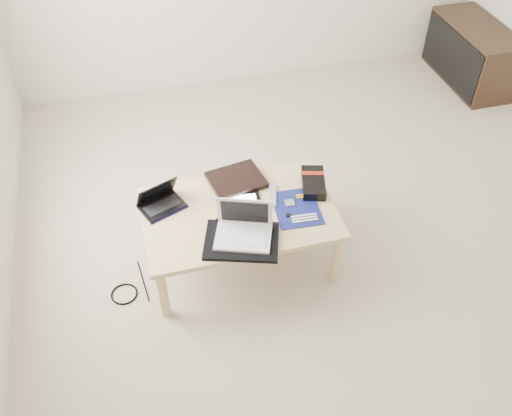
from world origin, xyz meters
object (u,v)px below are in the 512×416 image
object	(u,v)px
white_laptop	(244,229)
gpu_box	(313,183)
media_cabinet	(472,54)
netbook	(160,202)
coffee_table	(239,218)

from	to	relation	value
white_laptop	gpu_box	bearing A→B (deg)	30.72
white_laptop	gpu_box	xyz separation A→B (m)	(0.50, 0.30, -0.04)
media_cabinet	white_laptop	bearing A→B (deg)	-144.55
netbook	coffee_table	bearing A→B (deg)	-20.68
media_cabinet	netbook	size ratio (longest dim) A/B	3.09
coffee_table	netbook	size ratio (longest dim) A/B	3.78
media_cabinet	netbook	bearing A→B (deg)	-154.14
coffee_table	gpu_box	xyz separation A→B (m)	(0.48, 0.10, 0.08)
netbook	gpu_box	bearing A→B (deg)	-3.99
netbook	white_laptop	distance (m)	0.54
media_cabinet	gpu_box	bearing A→B (deg)	-143.42
media_cabinet	gpu_box	size ratio (longest dim) A/B	3.09
white_laptop	media_cabinet	bearing A→B (deg)	35.45
coffee_table	gpu_box	distance (m)	0.50
coffee_table	white_laptop	world-z (taller)	white_laptop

